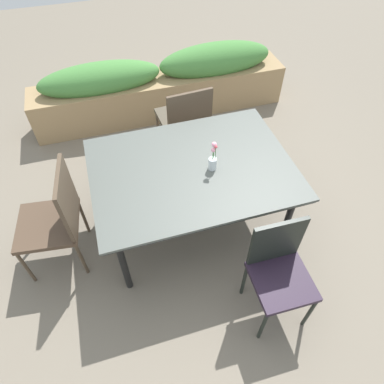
% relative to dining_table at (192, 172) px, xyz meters
% --- Properties ---
extents(ground_plane, '(12.00, 12.00, 0.00)m').
position_rel_dining_table_xyz_m(ground_plane, '(0.05, -0.05, -0.70)').
color(ground_plane, '#756B5B').
extents(dining_table, '(1.63, 1.19, 0.75)m').
position_rel_dining_table_xyz_m(dining_table, '(0.00, 0.00, 0.00)').
color(dining_table, '#4C514C').
rests_on(dining_table, ground).
extents(chair_near_right, '(0.42, 0.42, 0.90)m').
position_rel_dining_table_xyz_m(chair_near_right, '(0.37, -0.92, -0.17)').
color(chair_near_right, '#261A2B').
rests_on(chair_near_right, ground).
extents(chair_far_side, '(0.52, 0.52, 0.93)m').
position_rel_dining_table_xyz_m(chair_far_side, '(0.20, 0.91, -0.15)').
color(chair_far_side, '#4B4234').
rests_on(chair_far_side, ground).
extents(chair_end_left, '(0.53, 0.53, 0.99)m').
position_rel_dining_table_xyz_m(chair_end_left, '(-1.12, -0.01, -0.15)').
color(chair_end_left, '#4C392A').
rests_on(chair_end_left, ground).
extents(flower_vase, '(0.07, 0.07, 0.26)m').
position_rel_dining_table_xyz_m(flower_vase, '(0.15, -0.06, 0.15)').
color(flower_vase, silver).
rests_on(flower_vase, dining_table).
extents(planter_box, '(3.11, 0.48, 0.82)m').
position_rel_dining_table_xyz_m(planter_box, '(0.16, 1.83, -0.31)').
color(planter_box, '#9E7F56').
rests_on(planter_box, ground).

